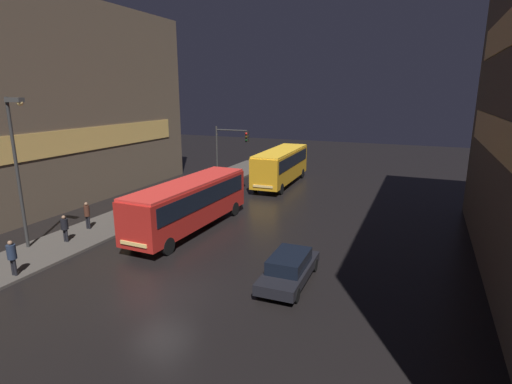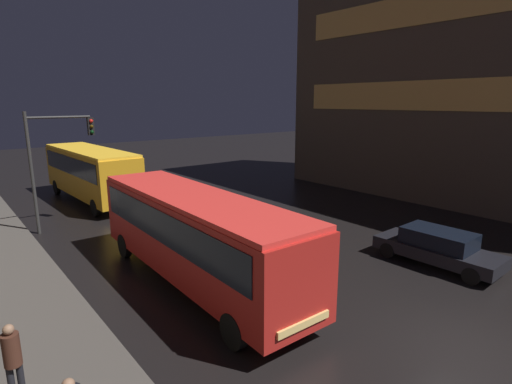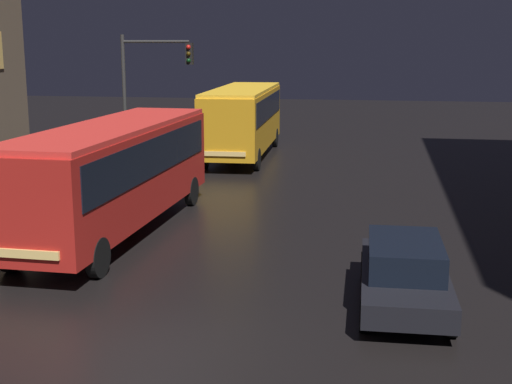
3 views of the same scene
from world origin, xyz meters
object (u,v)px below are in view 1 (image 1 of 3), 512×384
bus_near (190,200)px  street_lamp_sidewalk (17,152)px  pedestrian_far (87,213)px  car_taxi (289,268)px  pedestrian_near (65,226)px  pedestrian_mid (12,254)px  bus_far (281,163)px  traffic_light_main (228,149)px

bus_near → street_lamp_sidewalk: (-6.66, -6.55, 3.64)m
pedestrian_far → car_taxi: bearing=-1.9°
pedestrian_near → pedestrian_mid: 4.55m
pedestrian_far → pedestrian_near: bearing=-71.2°
bus_far → pedestrian_near: bearing=69.7°
car_taxi → pedestrian_mid: pedestrian_mid is taller
traffic_light_main → bus_near: bearing=-77.8°
pedestrian_near → street_lamp_sidewalk: street_lamp_sidewalk is taller
pedestrian_far → traffic_light_main: 13.44m
pedestrian_near → street_lamp_sidewalk: (-1.13, -1.48, 4.53)m
street_lamp_sidewalk → bus_near: bearing=44.5°
bus_far → traffic_light_main: traffic_light_main is taller
car_taxi → pedestrian_far: (-14.42, 1.85, 0.46)m
pedestrian_mid → street_lamp_sidewalk: bearing=170.8°
pedestrian_mid → street_lamp_sidewalk: size_ratio=0.21×
pedestrian_mid → street_lamp_sidewalk: street_lamp_sidewalk is taller
pedestrian_near → pedestrian_far: pedestrian_far is taller
car_taxi → bus_far: bearing=-70.6°
bus_far → pedestrian_far: bearing=66.0°
car_taxi → pedestrian_near: 13.88m
bus_far → street_lamp_sidewalk: (-7.70, -21.44, 3.55)m
pedestrian_far → street_lamp_sidewalk: size_ratio=0.21×
pedestrian_far → bus_far: bearing=73.5°
bus_far → car_taxi: bus_far is taller
bus_near → pedestrian_near: (-5.53, -5.07, -0.89)m
traffic_light_main → pedestrian_near: bearing=-103.0°
pedestrian_near → pedestrian_far: (-0.55, 2.29, 0.07)m
pedestrian_mid → bus_far: bearing=117.6°
car_taxi → pedestrian_far: 14.54m
street_lamp_sidewalk → pedestrian_near: bearing=52.7°
pedestrian_far → traffic_light_main: bearing=77.9°
pedestrian_mid → traffic_light_main: (2.06, 19.16, 2.79)m
bus_near → traffic_light_main: size_ratio=1.84×
pedestrian_far → street_lamp_sidewalk: 5.87m
bus_far → street_lamp_sidewalk: 23.06m
pedestrian_mid → pedestrian_far: 6.90m
bus_near → street_lamp_sidewalk: size_ratio=1.30×
bus_far → pedestrian_near: 21.04m
bus_near → car_taxi: size_ratio=2.30×
car_taxi → pedestrian_near: bearing=0.7°
pedestrian_near → traffic_light_main: size_ratio=0.27×
car_taxi → pedestrian_near: pedestrian_near is taller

